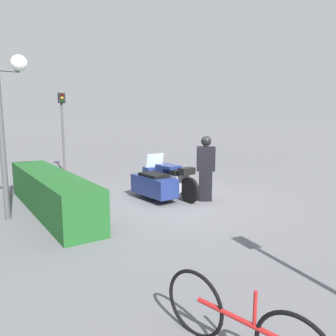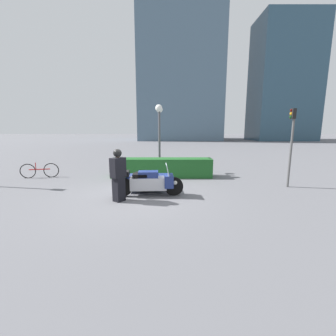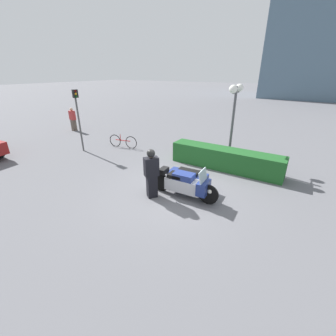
{
  "view_description": "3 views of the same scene",
  "coord_description": "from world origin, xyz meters",
  "px_view_note": "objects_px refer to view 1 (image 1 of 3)",
  "views": [
    {
      "loc": [
        -7.04,
        5.15,
        2.28
      ],
      "look_at": [
        0.6,
        -0.03,
        0.81
      ],
      "focal_mm": 35.0,
      "sensor_mm": 36.0,
      "label": 1
    },
    {
      "loc": [
        1.25,
        -7.86,
        2.44
      ],
      "look_at": [
        1.24,
        0.45,
        0.94
      ],
      "focal_mm": 24.0,
      "sensor_mm": 36.0,
      "label": 2
    },
    {
      "loc": [
        3.79,
        -6.16,
        4.12
      ],
      "look_at": [
        -0.16,
        0.1,
        0.9
      ],
      "focal_mm": 24.0,
      "sensor_mm": 36.0,
      "label": 3
    }
  ],
  "objects_px": {
    "bicycle_parked": "(239,325)",
    "hedge_bush_curbside": "(50,192)",
    "police_motorcycle": "(159,181)",
    "officer_rider": "(206,167)",
    "traffic_light_near": "(62,120)"
  },
  "relations": [
    {
      "from": "officer_rider",
      "to": "hedge_bush_curbside",
      "type": "bearing_deg",
      "value": -73.4
    },
    {
      "from": "officer_rider",
      "to": "hedge_bush_curbside",
      "type": "relative_size",
      "value": 0.35
    },
    {
      "from": "police_motorcycle",
      "to": "bicycle_parked",
      "type": "xyz_separation_m",
      "value": [
        -5.67,
        2.75,
        -0.13
      ]
    },
    {
      "from": "traffic_light_near",
      "to": "bicycle_parked",
      "type": "height_order",
      "value": "traffic_light_near"
    },
    {
      "from": "officer_rider",
      "to": "police_motorcycle",
      "type": "bearing_deg",
      "value": -101.72
    },
    {
      "from": "police_motorcycle",
      "to": "hedge_bush_curbside",
      "type": "height_order",
      "value": "police_motorcycle"
    },
    {
      "from": "officer_rider",
      "to": "traffic_light_near",
      "type": "bearing_deg",
      "value": -128.48
    },
    {
      "from": "officer_rider",
      "to": "bicycle_parked",
      "type": "xyz_separation_m",
      "value": [
        -4.71,
        3.62,
        -0.58
      ]
    },
    {
      "from": "bicycle_parked",
      "to": "hedge_bush_curbside",
      "type": "bearing_deg",
      "value": -10.55
    },
    {
      "from": "traffic_light_near",
      "to": "bicycle_parked",
      "type": "relative_size",
      "value": 1.81
    },
    {
      "from": "police_motorcycle",
      "to": "traffic_light_near",
      "type": "distance_m",
      "value": 5.96
    },
    {
      "from": "police_motorcycle",
      "to": "officer_rider",
      "type": "xyz_separation_m",
      "value": [
        -0.97,
        -0.88,
        0.45
      ]
    },
    {
      "from": "bicycle_parked",
      "to": "police_motorcycle",
      "type": "bearing_deg",
      "value": -37.7
    },
    {
      "from": "police_motorcycle",
      "to": "hedge_bush_curbside",
      "type": "bearing_deg",
      "value": 79.67
    },
    {
      "from": "police_motorcycle",
      "to": "officer_rider",
      "type": "bearing_deg",
      "value": -140.94
    }
  ]
}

